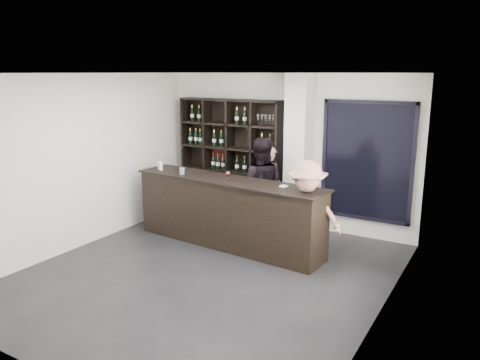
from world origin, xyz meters
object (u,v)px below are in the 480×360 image
Objects in this scene: wine_shelf at (230,159)px; taster_pink at (269,188)px; taster_black at (260,188)px; customer at (306,214)px; tasting_counter at (228,212)px.

wine_shelf is 1.50× the size of taster_pink.
wine_shelf is 1.33× the size of taster_black.
customer reaches higher than taster_pink.
taster_black is at bearing 74.91° from tasting_counter.
customer is (2.26, -1.52, -0.38)m from wine_shelf.
tasting_counter is 1.49m from customer.
tasting_counter is at bearing -60.26° from wine_shelf.
taster_black is at bearing -33.98° from wine_shelf.
customer reaches higher than tasting_counter.
taster_pink is at bearing -106.89° from taster_black.
taster_pink reaches higher than tasting_counter.
taster_pink is 0.97× the size of customer.
wine_shelf is 0.68× the size of tasting_counter.
taster_black is (0.05, -0.45, 0.10)m from taster_pink.
wine_shelf is at bearing 124.52° from tasting_counter.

